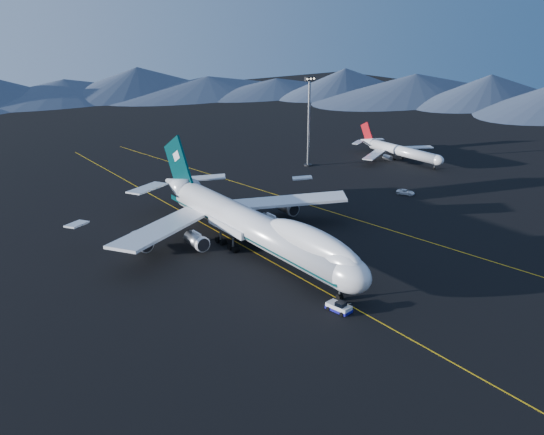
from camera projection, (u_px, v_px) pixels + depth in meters
ground at (254, 252)px, 126.13m from camera, size 500.00×500.00×0.00m
taxiway_line_main at (254, 252)px, 126.12m from camera, size 0.25×220.00×0.01m
taxiway_line_side at (331, 212)px, 150.35m from camera, size 28.08×198.09×0.01m
boeing_747 at (254, 226)px, 124.20m from camera, size 59.62×72.43×19.37m
pushback_tug at (339, 308)px, 101.85m from camera, size 3.11×4.70×1.91m
second_jet at (400, 151)px, 198.55m from camera, size 32.21×36.39×10.35m
service_van at (406, 192)px, 163.62m from camera, size 4.29×5.35×1.35m
floodlight_mast at (309, 122)px, 188.04m from camera, size 3.44×2.58×27.85m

